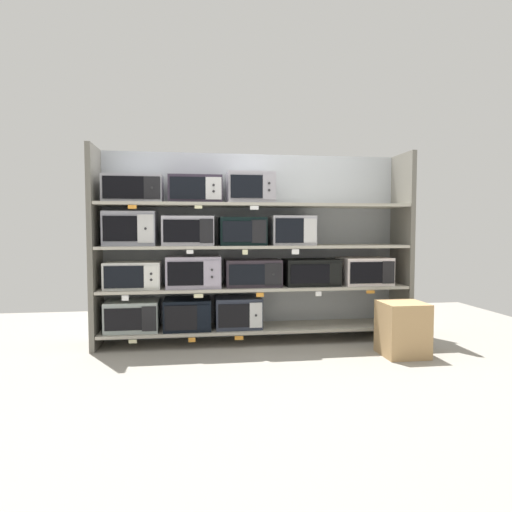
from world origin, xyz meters
The scene contains 38 objects.
ground centered at (0.00, -1.00, -0.01)m, with size 7.15×6.00×0.02m, color gray.
back_panel centered at (0.00, 0.26, 0.99)m, with size 3.35×0.04×1.98m, color #9EA3A8.
upright_left centered at (-1.60, 0.00, 0.99)m, with size 0.05×0.49×1.98m, color #68645B.
upright_right centered at (1.60, 0.00, 0.99)m, with size 0.05×0.49×1.98m, color #68645B.
shelf_0 centered at (0.00, 0.00, 0.14)m, with size 3.15×0.49×0.03m, color #ADA899.
microwave_0 centered at (-1.25, 0.00, 0.31)m, with size 0.52×0.39×0.30m.
microwave_1 centered at (-0.71, 0.00, 0.31)m, with size 0.47×0.42×0.31m.
microwave_2 centered at (-0.19, 0.00, 0.31)m, with size 0.47×0.40×0.32m.
price_tag_0 centered at (-1.22, -0.25, 0.10)m, with size 0.08×0.00×0.04m, color beige.
price_tag_1 centered at (-0.66, -0.25, 0.10)m, with size 0.07×0.00×0.04m, color orange.
price_tag_2 centered at (-0.20, -0.25, 0.10)m, with size 0.09×0.00×0.04m, color orange.
shelf_1 centered at (0.00, 0.00, 0.57)m, with size 3.15×0.49×0.03m, color #ADA899.
microwave_3 centered at (-1.24, 0.00, 0.72)m, with size 0.54×0.37×0.27m.
microwave_4 centered at (-0.64, 0.00, 0.74)m, with size 0.54×0.41×0.32m.
microwave_5 centered at (-0.03, 0.00, 0.72)m, with size 0.57×0.37×0.28m.
microwave_6 centered at (0.59, 0.00, 0.72)m, with size 0.57×0.38×0.28m.
microwave_7 centered at (1.18, 0.00, 0.73)m, with size 0.51×0.43×0.29m.
price_tag_3 centered at (-1.29, -0.25, 0.52)m, with size 0.06×0.00×0.05m, color white.
price_tag_4 centered at (-0.60, -0.25, 0.53)m, with size 0.09×0.00×0.04m, color beige.
price_tag_5 centered at (0.01, -0.25, 0.53)m, with size 0.07×0.00×0.04m, color orange.
price_tag_6 centered at (0.60, -0.25, 0.52)m, with size 0.06×0.00×0.05m, color white.
price_tag_7 centered at (1.15, -0.25, 0.53)m, with size 0.09×0.00×0.03m, color orange.
shelf_2 centered at (0.00, 0.00, 0.99)m, with size 3.15×0.49×0.03m, color #ADA899.
microwave_8 centered at (-1.26, 0.00, 1.18)m, with size 0.50×0.36×0.34m.
microwave_9 centered at (-0.69, 0.00, 1.16)m, with size 0.51×0.41×0.29m.
microwave_10 centered at (-0.15, 0.00, 1.15)m, with size 0.47×0.42×0.28m.
microwave_11 centered at (0.37, 0.00, 1.16)m, with size 0.45×0.41×0.30m.
price_tag_8 centered at (-0.68, -0.25, 0.96)m, with size 0.06×0.00×0.04m, color white.
price_tag_9 centered at (-0.14, -0.25, 0.95)m, with size 0.05×0.00×0.05m, color beige.
price_tag_10 centered at (0.36, -0.25, 0.95)m, with size 0.07×0.00×0.05m, color white.
shelf_3 centered at (0.00, 0.00, 1.42)m, with size 3.15×0.49×0.03m, color #ADA899.
microwave_12 centered at (-1.23, 0.00, 1.57)m, with size 0.57×0.35×0.27m.
microwave_13 centered at (-0.62, 0.00, 1.57)m, with size 0.53×0.38×0.27m.
microwave_14 centered at (-0.06, 0.00, 1.59)m, with size 0.47×0.41×0.31m.
price_tag_11 centered at (-1.21, -0.25, 1.38)m, with size 0.08×0.00×0.04m, color orange.
price_tag_12 centered at (-0.59, -0.25, 1.39)m, with size 0.07×0.00×0.03m, color beige.
price_tag_13 centered at (-0.05, -0.25, 1.38)m, with size 0.09×0.00×0.04m, color white.
shipping_carton centered at (1.28, -0.70, 0.25)m, with size 0.39×0.39×0.50m, color tan.
Camera 1 is at (-0.63, -4.51, 1.17)m, focal length 30.89 mm.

